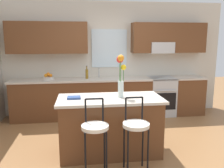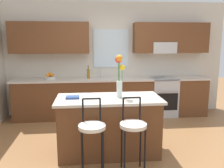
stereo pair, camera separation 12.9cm
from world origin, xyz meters
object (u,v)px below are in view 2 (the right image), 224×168
at_px(oven_range, 163,96).
at_px(cookbook, 73,97).
at_px(kitchen_island, 109,125).
at_px(bar_stool_middle, 133,128).
at_px(bottle_olive_oil, 88,74).
at_px(bar_stool_near, 92,130).
at_px(fruit_bowl_oranges, 50,77).
at_px(flower_vase, 120,73).

relative_size(oven_range, cookbook, 4.60).
height_order(kitchen_island, bar_stool_middle, bar_stool_middle).
xyz_separation_m(oven_range, bottle_olive_oil, (-1.78, 0.02, 0.58)).
relative_size(oven_range, bar_stool_near, 0.88).
distance_m(fruit_bowl_oranges, bottle_olive_oil, 0.87).
relative_size(cookbook, fruit_bowl_oranges, 0.83).
height_order(bar_stool_middle, bottle_olive_oil, bottle_olive_oil).
bearing_deg(oven_range, bar_stool_middle, -116.21).
bearing_deg(bottle_olive_oil, flower_vase, -75.78).
bearing_deg(cookbook, oven_range, 41.95).
bearing_deg(oven_range, kitchen_island, -128.73).
xyz_separation_m(flower_vase, fruit_bowl_oranges, (-1.34, 1.88, -0.33)).
distance_m(bar_stool_middle, bottle_olive_oil, 2.57).
height_order(fruit_bowl_oranges, bottle_olive_oil, bottle_olive_oil).
height_order(flower_vase, fruit_bowl_oranges, flower_vase).
distance_m(flower_vase, fruit_bowl_oranges, 2.33).
bearing_deg(fruit_bowl_oranges, kitchen_island, -57.87).
bearing_deg(fruit_bowl_oranges, flower_vase, -54.42).
xyz_separation_m(bar_stool_middle, flower_vase, (-0.11, 0.59, 0.67)).
xyz_separation_m(flower_vase, cookbook, (-0.72, 0.02, -0.36)).
height_order(bar_stool_near, flower_vase, flower_vase).
relative_size(bar_stool_middle, cookbook, 5.21).
bearing_deg(bar_stool_middle, fruit_bowl_oranges, 120.41).
height_order(oven_range, bottle_olive_oil, bottle_olive_oil).
bearing_deg(cookbook, kitchen_island, -1.35).
distance_m(bar_stool_middle, cookbook, 1.08).
relative_size(bar_stool_near, flower_vase, 1.56).
xyz_separation_m(oven_range, cookbook, (-2.03, -1.83, 0.48)).
xyz_separation_m(oven_range, flower_vase, (-1.31, -1.85, 0.84)).
bearing_deg(flower_vase, bar_stool_middle, -79.71).
bearing_deg(bottle_olive_oil, bar_stool_near, -89.25).
xyz_separation_m(bar_stool_near, fruit_bowl_oranges, (-0.90, 2.47, 0.34)).
height_order(oven_range, fruit_bowl_oranges, fruit_bowl_oranges).
distance_m(kitchen_island, flower_vase, 0.85).
height_order(kitchen_island, fruit_bowl_oranges, fruit_bowl_oranges).
relative_size(flower_vase, bottle_olive_oil, 2.23).
xyz_separation_m(bar_stool_middle, fruit_bowl_oranges, (-1.45, 2.47, 0.34)).
xyz_separation_m(kitchen_island, bar_stool_middle, (0.27, -0.60, 0.17)).
relative_size(bar_stool_near, fruit_bowl_oranges, 4.34).
bearing_deg(bar_stool_middle, kitchen_island, 114.64).
xyz_separation_m(oven_range, fruit_bowl_oranges, (-2.65, 0.03, 0.51)).
xyz_separation_m(oven_range, bar_stool_near, (-1.75, -2.44, 0.18)).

